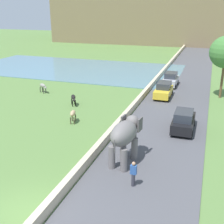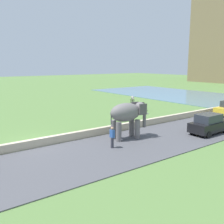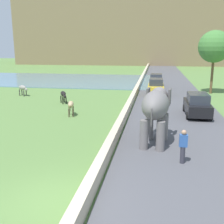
% 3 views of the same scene
% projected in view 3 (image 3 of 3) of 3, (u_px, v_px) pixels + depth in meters
% --- Properties ---
extents(ground_plane, '(220.00, 220.00, 0.00)m').
position_uv_depth(ground_plane, '(51.00, 202.00, 9.35)').
color(ground_plane, '#567A3D').
extents(road_surface, '(7.00, 120.00, 0.06)m').
position_uv_depth(road_surface, '(171.00, 99.00, 27.77)').
color(road_surface, '#4C4C51').
rests_on(road_surface, ground).
extents(barrier_wall, '(0.40, 110.00, 0.66)m').
position_uv_depth(barrier_wall, '(132.00, 98.00, 26.37)').
color(barrier_wall, beige).
rests_on(barrier_wall, ground).
extents(lake, '(36.00, 18.00, 0.08)m').
position_uv_depth(lake, '(47.00, 79.00, 44.13)').
color(lake, slate).
rests_on(lake, ground).
extents(hill_distant, '(64.00, 28.00, 27.94)m').
position_uv_depth(hill_distant, '(128.00, 18.00, 86.11)').
color(hill_distant, '#7F6B4C').
rests_on(hill_distant, ground).
extents(elephant, '(1.74, 3.55, 2.99)m').
position_uv_depth(elephant, '(156.00, 108.00, 14.53)').
color(elephant, slate).
rests_on(elephant, ground).
extents(person_beside_elephant, '(0.36, 0.22, 1.63)m').
position_uv_depth(person_beside_elephant, '(183.00, 146.00, 12.20)').
color(person_beside_elephant, '#33333D').
rests_on(person_beside_elephant, ground).
extents(car_silver, '(1.82, 4.01, 1.80)m').
position_uv_depth(car_silver, '(156.00, 81.00, 35.11)').
color(car_silver, '#B7B7BC').
rests_on(car_silver, ground).
extents(car_yellow, '(1.80, 4.00, 1.80)m').
position_uv_depth(car_yellow, '(156.00, 87.00, 29.83)').
color(car_yellow, gold).
rests_on(car_yellow, ground).
extents(car_black, '(1.80, 4.00, 1.80)m').
position_uv_depth(car_black, '(197.00, 105.00, 20.71)').
color(car_black, black).
rests_on(car_black, ground).
extents(cow_tan, '(0.72, 1.42, 1.15)m').
position_uv_depth(cow_tan, '(71.00, 105.00, 20.94)').
color(cow_tan, tan).
rests_on(cow_tan, ground).
extents(cow_black, '(1.03, 1.35, 1.15)m').
position_uv_depth(cow_black, '(63.00, 95.00, 25.48)').
color(cow_black, black).
rests_on(cow_black, ground).
extents(cow_grey, '(1.38, 0.94, 1.15)m').
position_uv_depth(cow_grey, '(23.00, 88.00, 29.38)').
color(cow_grey, gray).
rests_on(cow_grey, ground).
extents(tree_near, '(3.52, 3.52, 6.98)m').
position_uv_depth(tree_near, '(214.00, 47.00, 29.93)').
color(tree_near, brown).
rests_on(tree_near, ground).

